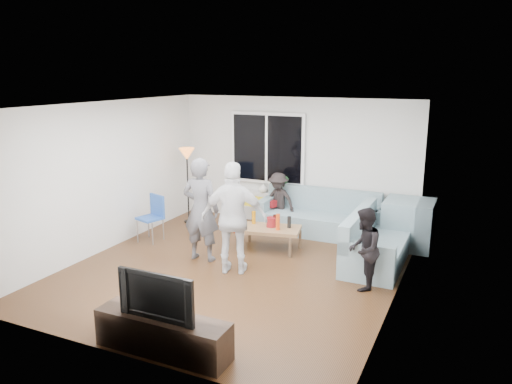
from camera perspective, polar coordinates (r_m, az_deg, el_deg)
The scene contains 31 objects.
floor at distance 8.07m, azimuth -2.45°, elevation -8.95°, with size 5.00×5.50×0.04m, color #56351C.
ceiling at distance 7.47m, azimuth -2.66°, elevation 10.11°, with size 5.00×5.50×0.04m, color white.
wall_back at distance 10.15m, azimuth 4.61°, elevation 3.49°, with size 5.00×0.04×2.60m, color silver.
wall_front at distance 5.45m, azimuth -16.05°, elevation -5.93°, with size 5.00×0.04×2.60m, color silver.
wall_left at distance 9.07m, azimuth -16.87°, elevation 1.73°, with size 0.04×5.50×2.60m, color silver.
wall_right at distance 6.91m, azimuth 16.38°, elevation -1.81°, with size 0.04×5.50×2.60m, color silver.
window_frame at distance 10.26m, azimuth 1.32°, elevation 5.05°, with size 1.62×0.06×1.47m, color white.
window_glass at distance 10.22m, azimuth 1.24°, elevation 5.02°, with size 1.50×0.02×1.35m, color black.
window_mullion at distance 10.21m, azimuth 1.21°, elevation 5.01°, with size 0.05×0.03×1.35m, color white.
radiator at distance 10.48m, azimuth 1.20°, elevation -1.70°, with size 1.30×0.12×0.62m, color silver.
potted_plant at distance 10.18m, azimuth 3.18°, elevation 0.79°, with size 0.22×0.18×0.40m, color #245A28.
vase at distance 10.37m, azimuth 0.83°, elevation 0.46°, with size 0.18×0.18×0.19m, color white.
sofa_back_section at distance 9.68m, azimuth 7.18°, elevation -2.39°, with size 2.30×0.85×0.85m, color #77939C, non-canonical shape.
sofa_right_section at distance 8.43m, azimuth 13.91°, elevation -5.13°, with size 0.85×2.00×0.85m, color #77939C, non-canonical shape.
sofa_corner at distance 9.34m, azimuth 17.11°, elevation -3.49°, with size 0.85×0.85×0.85m, color #77939C.
cushion_yellow at distance 10.10m, azimuth -0.05°, elevation -1.11°, with size 0.38×0.32×0.14m, color yellow.
cushion_red at distance 10.06m, azimuth 1.63°, elevation -1.18°, with size 0.36×0.30×0.13m, color maroon.
coffee_table at distance 8.86m, azimuth 1.48°, elevation -5.33°, with size 1.10×0.60×0.40m, color #946C47.
pitcher at distance 8.81m, azimuth 1.76°, elevation -3.48°, with size 0.17×0.17×0.17m, color maroon.
side_chair at distance 9.41m, azimuth -12.10°, elevation -3.03°, with size 0.40×0.40×0.86m, color #2651A6, non-canonical shape.
floor_lamp at distance 10.37m, azimuth -7.84°, elevation 0.69°, with size 0.32×0.32×1.56m, color orange, non-canonical shape.
player_left at distance 8.23m, azimuth -6.34°, elevation -2.02°, with size 0.63×0.42×1.74m, color #525258.
player_right at distance 7.65m, azimuth -2.53°, elevation -3.05°, with size 1.03×0.43×1.76m, color silver.
spectator_right at distance 7.33m, azimuth 12.29°, elevation -6.41°, with size 0.59×0.46×1.21m, color black.
spectator_back at distance 9.94m, azimuth 2.57°, elevation -1.01°, with size 0.73×0.42×1.14m, color black.
tv_console at distance 5.86m, azimuth -10.65°, elevation -15.76°, with size 1.60×0.40×0.44m, color #2E1F17.
television at distance 5.64m, azimuth -10.88°, elevation -11.37°, with size 0.95×0.12×0.55m, color black.
bottle_c at distance 8.83m, azimuth 2.18°, elevation -3.31°, with size 0.07×0.07×0.21m, color black.
bottle_e at distance 8.77m, azimuth 3.84°, elevation -3.48°, with size 0.07×0.07×0.21m, color black.
bottle_a at distance 8.98m, azimuth -0.26°, elevation -2.94°, with size 0.07×0.07×0.23m, color orange.
bottle_d at distance 8.63m, azimuth 2.53°, elevation -3.46°, with size 0.07×0.07×0.28m, color #ED4B15.
Camera 1 is at (3.42, -6.62, 3.07)m, focal length 34.80 mm.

